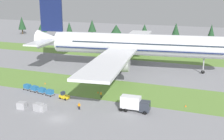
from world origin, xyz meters
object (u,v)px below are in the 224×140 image
Objects in this scene: cargo_dolly_lead at (50,92)px; airliner at (130,44)px; uld_container_1 at (22,105)px; cargo_dolly_third at (35,88)px; catering_truck at (135,103)px; taxiway_marker_1 at (45,83)px; taxiway_marker_0 at (186,106)px; uld_container_2 at (41,108)px; uld_container_0 at (39,107)px; taxiway_marker_2 at (98,92)px; cargo_dolly_second at (42,90)px; cargo_dolly_fourth at (27,87)px; ground_crew_loader at (79,106)px; taxiway_marker_3 at (133,99)px; baggage_tug at (64,96)px; ground_crew_marshaller at (101,94)px.

airliner is at bearing 172.43° from cargo_dolly_lead.
cargo_dolly_third is at bearing 112.03° from uld_container_1.
taxiway_marker_1 is at bearing -110.23° from catering_truck.
cargo_dolly_lead is at bearing -49.28° from taxiway_marker_1.
uld_container_1 is 4.34× the size of taxiway_marker_0.
taxiway_marker_1 is (-30.97, 10.10, -1.72)m from catering_truck.
cargo_dolly_lead and cargo_dolly_third have the same top height.
uld_container_2 is (-7.88, -43.20, -8.39)m from airliner.
uld_container_0 is at bearing -60.23° from taxiway_marker_1.
uld_container_0 is at bearing -116.88° from taxiway_marker_2.
cargo_dolly_second and cargo_dolly_fourth have the same top height.
taxiway_marker_3 is at bearing -149.02° from ground_crew_loader.
uld_container_1 is 3.55× the size of taxiway_marker_3.
taxiway_marker_0 is at bearing 24.60° from uld_container_0.
baggage_tug reaches higher than cargo_dolly_fourth.
taxiway_marker_2 is at bearing -103.17° from ground_crew_loader.
catering_truck is (29.80, -3.32, 1.03)m from cargo_dolly_third.
cargo_dolly_lead is at bearing -26.80° from airliner.
uld_container_1 is at bearing 43.69° from cargo_dolly_fourth.
airliner is 46.41m from uld_container_1.
taxiway_marker_1 is (-10.76, 17.45, -0.53)m from uld_container_2.
catering_truck is 15.27× the size of taxiway_marker_0.
airliner is at bearing 167.87° from cargo_dolly_second.
catering_truck is 12.93m from taxiway_marker_0.
cargo_dolly_second is at bearing -97.96° from catering_truck.
catering_truck reaches higher than cargo_dolly_third.
ground_crew_loader is 13.59m from uld_container_1.
uld_container_2 is (5.04, 0.59, -0.05)m from uld_container_1.
taxiway_marker_2 is (11.28, 6.27, -0.68)m from cargo_dolly_lead.
catering_truck is 7.48m from taxiway_marker_3.
uld_container_0 is 17.84m from taxiway_marker_2.
ground_crew_marshaller is (-10.66, 5.39, -1.01)m from catering_truck.
catering_truck is at bearing 95.92° from cargo_dolly_second.
ground_crew_marshaller reaches higher than taxiway_marker_1.
cargo_dolly_second is 11.88m from uld_container_0.
cargo_dolly_second is at bearing 99.14° from uld_container_1.
taxiway_marker_2 is (16.96, 5.10, -0.68)m from cargo_dolly_third.
taxiway_marker_2 is at bearing 171.77° from taxiway_marker_3.
ground_crew_marshaller is (16.30, 2.65, 0.03)m from cargo_dolly_second.
airliner reaches higher than cargo_dolly_fourth.
taxiway_marker_0 is at bearing 108.18° from cargo_dolly_second.
cargo_dolly_lead is 1.00× the size of cargo_dolly_third.
catering_truck reaches higher than taxiway_marker_2.
taxiway_marker_0 is at bearing 109.65° from cargo_dolly_lead.
ground_crew_loader is at bearing -7.57° from airliner.
uld_container_0 is (-8.58, -43.34, -8.26)m from airliner.
catering_truck is 15.45m from taxiway_marker_2.
baggage_tug is at bearing -95.52° from catering_truck.
airliner is 35.47× the size of cargo_dolly_fourth.
ground_crew_loader is at bearing 66.98° from baggage_tug.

